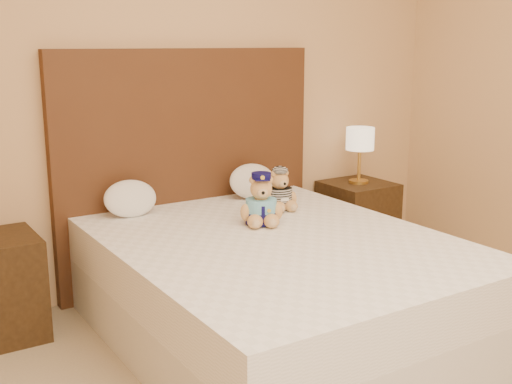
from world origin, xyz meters
TOP-DOWN VIEW (x-y plane):
  - bed at (0.00, 1.20)m, footprint 1.60×2.00m
  - headboard at (0.00, 2.21)m, footprint 1.75×0.08m
  - nightstand_right at (1.25, 2.00)m, footprint 0.45×0.45m
  - lamp at (1.25, 2.00)m, footprint 0.20×0.20m
  - teddy_police at (0.07, 1.47)m, footprint 0.32×0.32m
  - teddy_prisoner at (0.34, 1.68)m, footprint 0.25×0.24m
  - pillow_left at (-0.47, 2.03)m, footprint 0.32×0.21m
  - pillow_right at (0.37, 2.03)m, footprint 0.34×0.22m

SIDE VIEW (x-z plane):
  - nightstand_right at x=1.25m, z-range 0.00..0.55m
  - bed at x=0.00m, z-range 0.00..0.55m
  - pillow_left at x=-0.47m, z-range 0.55..0.78m
  - pillow_right at x=0.37m, z-range 0.55..0.79m
  - teddy_prisoner at x=0.34m, z-range 0.55..0.80m
  - teddy_police at x=0.07m, z-range 0.55..0.84m
  - headboard at x=0.00m, z-range 0.00..1.50m
  - lamp at x=1.25m, z-range 0.65..1.05m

